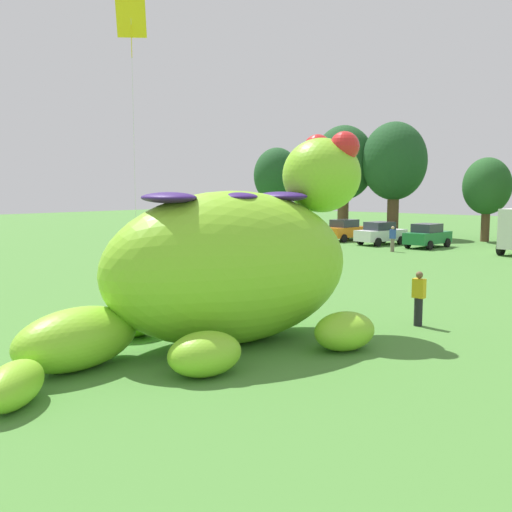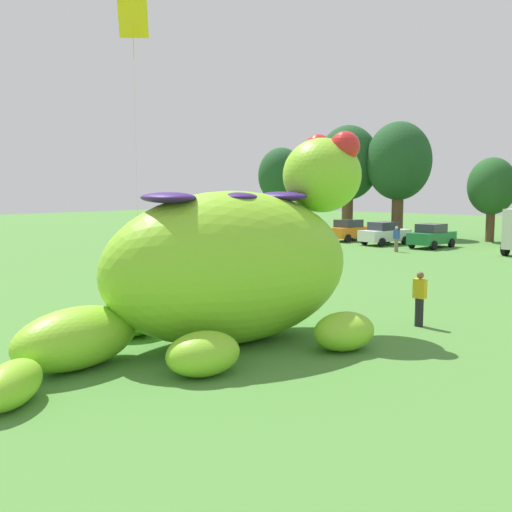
{
  "view_description": "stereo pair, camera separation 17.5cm",
  "coord_description": "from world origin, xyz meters",
  "px_view_note": "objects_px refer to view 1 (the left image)",
  "views": [
    {
      "loc": [
        12.05,
        -10.4,
        4.28
      ],
      "look_at": [
        1.04,
        2.13,
        2.33
      ],
      "focal_mm": 41.17,
      "sensor_mm": 36.0,
      "label": 1
    },
    {
      "loc": [
        12.18,
        -10.28,
        4.28
      ],
      "look_at": [
        1.04,
        2.13,
        2.33
      ],
      "focal_mm": 41.17,
      "sensor_mm": 36.0,
      "label": 2
    }
  ],
  "objects_px": {
    "car_green": "(428,236)",
    "spectator_mid_field": "(198,267)",
    "car_orange": "(345,230)",
    "car_white": "(380,233)",
    "tethered_flying_kite": "(131,22)",
    "spectator_near_inflatable": "(419,299)",
    "spectator_by_cars": "(393,239)",
    "giant_inflatable_creature": "(232,265)"
  },
  "relations": [
    {
      "from": "car_white",
      "to": "spectator_mid_field",
      "type": "bearing_deg",
      "value": -80.88
    },
    {
      "from": "spectator_near_inflatable",
      "to": "tethered_flying_kite",
      "type": "distance_m",
      "value": 14.53
    },
    {
      "from": "spectator_mid_field",
      "to": "car_white",
      "type": "bearing_deg",
      "value": 99.12
    },
    {
      "from": "car_orange",
      "to": "spectator_mid_field",
      "type": "height_order",
      "value": "car_orange"
    },
    {
      "from": "spectator_mid_field",
      "to": "spectator_by_cars",
      "type": "distance_m",
      "value": 18.24
    },
    {
      "from": "car_orange",
      "to": "car_white",
      "type": "xyz_separation_m",
      "value": [
        3.79,
        -1.04,
        0.0
      ]
    },
    {
      "from": "car_white",
      "to": "spectator_by_cars",
      "type": "distance_m",
      "value": 4.84
    },
    {
      "from": "car_orange",
      "to": "car_green",
      "type": "relative_size",
      "value": 1.01
    },
    {
      "from": "spectator_mid_field",
      "to": "car_green",
      "type": "bearing_deg",
      "value": 89.76
    },
    {
      "from": "giant_inflatable_creature",
      "to": "spectator_by_cars",
      "type": "xyz_separation_m",
      "value": [
        -7.92,
        23.87,
        -1.31
      ]
    },
    {
      "from": "spectator_near_inflatable",
      "to": "spectator_by_cars",
      "type": "bearing_deg",
      "value": 120.36
    },
    {
      "from": "car_white",
      "to": "spectator_near_inflatable",
      "type": "bearing_deg",
      "value": -58.09
    },
    {
      "from": "spectator_near_inflatable",
      "to": "spectator_by_cars",
      "type": "height_order",
      "value": "same"
    },
    {
      "from": "spectator_near_inflatable",
      "to": "car_orange",
      "type": "bearing_deg",
      "value": 127.12
    },
    {
      "from": "car_green",
      "to": "spectator_by_cars",
      "type": "distance_m",
      "value": 4.08
    },
    {
      "from": "giant_inflatable_creature",
      "to": "spectator_near_inflatable",
      "type": "relative_size",
      "value": 6.96
    },
    {
      "from": "giant_inflatable_creature",
      "to": "car_orange",
      "type": "distance_m",
      "value": 32.28
    },
    {
      "from": "spectator_near_inflatable",
      "to": "spectator_by_cars",
      "type": "distance_m",
      "value": 21.57
    },
    {
      "from": "car_orange",
      "to": "spectator_mid_field",
      "type": "relative_size",
      "value": 2.49
    },
    {
      "from": "car_green",
      "to": "spectator_near_inflatable",
      "type": "xyz_separation_m",
      "value": [
        10.31,
        -22.65,
        -0.01
      ]
    },
    {
      "from": "giant_inflatable_creature",
      "to": "car_green",
      "type": "distance_m",
      "value": 28.89
    },
    {
      "from": "spectator_near_inflatable",
      "to": "spectator_by_cars",
      "type": "xyz_separation_m",
      "value": [
        -10.9,
        18.61,
        0.0
      ]
    },
    {
      "from": "tethered_flying_kite",
      "to": "car_green",
      "type": "bearing_deg",
      "value": 89.41
    },
    {
      "from": "giant_inflatable_creature",
      "to": "tethered_flying_kite",
      "type": "height_order",
      "value": "tethered_flying_kite"
    },
    {
      "from": "car_green",
      "to": "tethered_flying_kite",
      "type": "distance_m",
      "value": 27.11
    },
    {
      "from": "car_white",
      "to": "tethered_flying_kite",
      "type": "relative_size",
      "value": 0.38
    },
    {
      "from": "spectator_near_inflatable",
      "to": "giant_inflatable_creature",
      "type": "bearing_deg",
      "value": -119.5
    },
    {
      "from": "spectator_by_cars",
      "to": "giant_inflatable_creature",
      "type": "bearing_deg",
      "value": -71.64
    },
    {
      "from": "tethered_flying_kite",
      "to": "car_white",
      "type": "bearing_deg",
      "value": 97.63
    },
    {
      "from": "car_orange",
      "to": "spectator_near_inflatable",
      "type": "relative_size",
      "value": 2.49
    },
    {
      "from": "giant_inflatable_creature",
      "to": "car_white",
      "type": "height_order",
      "value": "giant_inflatable_creature"
    },
    {
      "from": "car_green",
      "to": "tethered_flying_kite",
      "type": "xyz_separation_m",
      "value": [
        -0.26,
        -25.36,
        9.58
      ]
    },
    {
      "from": "car_orange",
      "to": "spectator_near_inflatable",
      "type": "xyz_separation_m",
      "value": [
        17.72,
        -23.42,
        -0.01
      ]
    },
    {
      "from": "giant_inflatable_creature",
      "to": "car_orange",
      "type": "bearing_deg",
      "value": 117.21
    },
    {
      "from": "car_green",
      "to": "spectator_mid_field",
      "type": "xyz_separation_m",
      "value": [
        -0.09,
        -22.27,
        -0.01
      ]
    },
    {
      "from": "spectator_mid_field",
      "to": "tethered_flying_kite",
      "type": "distance_m",
      "value": 10.07
    },
    {
      "from": "car_orange",
      "to": "tethered_flying_kite",
      "type": "height_order",
      "value": "tethered_flying_kite"
    },
    {
      "from": "car_green",
      "to": "spectator_mid_field",
      "type": "distance_m",
      "value": 22.27
    },
    {
      "from": "giant_inflatable_creature",
      "to": "spectator_by_cars",
      "type": "height_order",
      "value": "giant_inflatable_creature"
    },
    {
      "from": "car_orange",
      "to": "tethered_flying_kite",
      "type": "xyz_separation_m",
      "value": [
        7.15,
        -26.13,
        9.58
      ]
    },
    {
      "from": "spectator_mid_field",
      "to": "tethered_flying_kite",
      "type": "bearing_deg",
      "value": -93.16
    },
    {
      "from": "giant_inflatable_creature",
      "to": "tethered_flying_kite",
      "type": "xyz_separation_m",
      "value": [
        -7.6,
        2.55,
        8.27
      ]
    }
  ]
}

